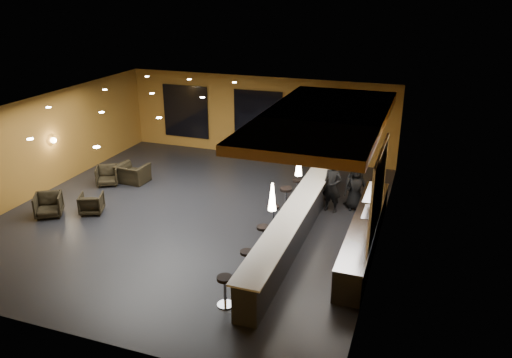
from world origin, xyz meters
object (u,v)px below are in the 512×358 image
(staff_a, at_px, (332,186))
(armchair_c, at_px, (107,176))
(prep_counter, at_px, (364,235))
(staff_b, at_px, (355,185))
(pendant_1, at_px, (299,164))
(armchair_d, at_px, (133,174))
(pendant_0, at_px, (272,197))
(bar_stool_2, at_px, (263,235))
(pendant_2, at_px, (318,140))
(bar_stool_4, at_px, (286,196))
(bar_stool_0, at_px, (225,287))
(column, at_px, (327,144))
(bar_stool_5, at_px, (297,187))
(armchair_a, at_px, (49,205))
(staff_c, at_px, (356,188))
(armchair_b, at_px, (92,203))
(bar_stool_3, at_px, (273,214))
(bar_stool_1, at_px, (247,260))
(bar_counter, at_px, (292,229))

(staff_a, xyz_separation_m, armchair_c, (-8.49, -0.48, -0.53))
(staff_a, relative_size, armchair_c, 2.23)
(prep_counter, height_order, staff_b, staff_b)
(pendant_1, bearing_deg, prep_counter, 0.00)
(armchair_d, bearing_deg, pendant_0, 149.22)
(armchair_c, distance_m, bar_stool_2, 7.69)
(pendant_2, relative_size, bar_stool_4, 0.84)
(armchair_c, relative_size, bar_stool_0, 1.03)
(column, xyz_separation_m, bar_stool_5, (-0.73, -1.32, -1.27))
(armchair_a, height_order, armchair_c, armchair_a)
(staff_c, relative_size, armchair_c, 1.92)
(column, height_order, bar_stool_4, column)
(pendant_2, xyz_separation_m, bar_stool_0, (-0.70, -6.39, -1.85))
(staff_a, bearing_deg, staff_c, 45.26)
(pendant_2, bearing_deg, armchair_d, -177.81)
(pendant_1, relative_size, armchair_d, 0.63)
(staff_a, distance_m, staff_c, 0.85)
(bar_stool_2, distance_m, bar_stool_4, 2.74)
(staff_b, distance_m, armchair_a, 10.19)
(column, distance_m, staff_a, 2.18)
(staff_b, bearing_deg, bar_stool_0, -91.39)
(bar_stool_2, bearing_deg, armchair_b, 175.75)
(prep_counter, relative_size, staff_c, 3.87)
(bar_stool_3, distance_m, bar_stool_4, 1.37)
(armchair_a, bearing_deg, bar_stool_2, -30.83)
(staff_b, distance_m, bar_stool_4, 2.39)
(staff_a, distance_m, bar_stool_2, 3.53)
(pendant_2, distance_m, staff_c, 2.06)
(armchair_d, xyz_separation_m, bar_stool_3, (6.26, -1.93, 0.14))
(armchair_a, height_order, armchair_b, armchair_a)
(armchair_c, bearing_deg, bar_stool_2, -50.23)
(prep_counter, height_order, armchair_c, prep_counter)
(bar_stool_3, bearing_deg, armchair_b, -171.47)
(column, height_order, staff_b, column)
(pendant_1, distance_m, bar_stool_3, 2.05)
(pendant_1, height_order, staff_b, pendant_1)
(armchair_d, bearing_deg, armchair_a, 77.38)
(prep_counter, relative_size, bar_stool_4, 7.16)
(staff_b, distance_m, bar_stool_0, 6.95)
(pendant_1, distance_m, armchair_a, 8.40)
(staff_c, height_order, armchair_b, staff_c)
(staff_b, bearing_deg, armchair_a, -141.52)
(pendant_2, bearing_deg, bar_stool_0, -96.27)
(armchair_c, height_order, bar_stool_5, bar_stool_5)
(pendant_2, distance_m, bar_stool_1, 5.38)
(bar_counter, relative_size, staff_c, 5.16)
(pendant_2, relative_size, bar_stool_0, 0.89)
(pendant_1, bearing_deg, armchair_b, -174.97)
(bar_counter, distance_m, pendant_0, 2.72)
(staff_a, relative_size, armchair_a, 2.13)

